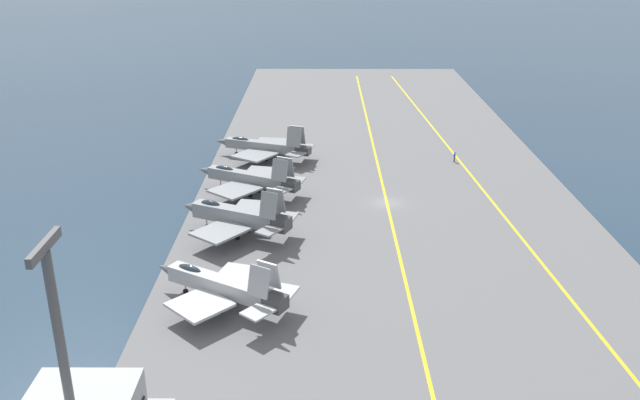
% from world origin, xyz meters
% --- Properties ---
extents(ground_plane, '(2000.00, 2000.00, 0.00)m').
position_xyz_m(ground_plane, '(0.00, 0.00, 0.00)').
color(ground_plane, '#23384C').
extents(carrier_deck, '(197.70, 54.27, 0.40)m').
position_xyz_m(carrier_deck, '(0.00, 0.00, 0.20)').
color(carrier_deck, slate).
rests_on(carrier_deck, ground).
extents(deck_stripe_foul_line, '(177.58, 11.94, 0.01)m').
position_xyz_m(deck_stripe_foul_line, '(0.00, -14.92, 0.40)').
color(deck_stripe_foul_line, yellow).
rests_on(deck_stripe_foul_line, carrier_deck).
extents(deck_stripe_centerline, '(177.93, 0.36, 0.01)m').
position_xyz_m(deck_stripe_centerline, '(0.00, 0.00, 0.40)').
color(deck_stripe_centerline, yellow).
rests_on(deck_stripe_centerline, carrier_deck).
extents(parked_jet_nearest, '(12.79, 15.60, 6.15)m').
position_xyz_m(parked_jet_nearest, '(-28.06, 19.21, 2.76)').
color(parked_jet_nearest, '#A8AAAF').
rests_on(parked_jet_nearest, carrier_deck).
extents(parked_jet_second, '(14.06, 15.27, 6.80)m').
position_xyz_m(parked_jet_second, '(-10.76, 19.70, 3.04)').
color(parked_jet_second, gray).
rests_on(parked_jet_second, carrier_deck).
extents(parked_jet_third, '(14.12, 16.43, 6.25)m').
position_xyz_m(parked_jet_third, '(3.41, 19.53, 2.82)').
color(parked_jet_third, gray).
rests_on(parked_jet_third, carrier_deck).
extents(parked_jet_fourth, '(13.62, 17.12, 6.09)m').
position_xyz_m(parked_jet_fourth, '(19.68, 18.64, 2.59)').
color(parked_jet_fourth, gray).
rests_on(parked_jet_fourth, carrier_deck).
extents(crew_blue_vest, '(0.45, 0.39, 1.73)m').
position_xyz_m(crew_blue_vest, '(18.12, -12.70, 1.35)').
color(crew_blue_vest, '#4C473D').
rests_on(crew_blue_vest, carrier_deck).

